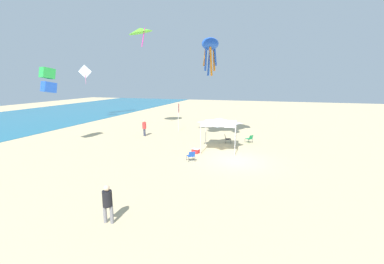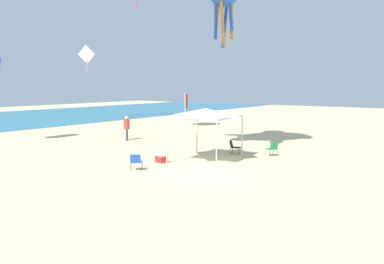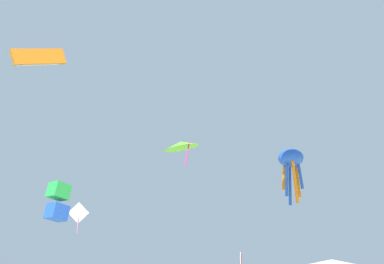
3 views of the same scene
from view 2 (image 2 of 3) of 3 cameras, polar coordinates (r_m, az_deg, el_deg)
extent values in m
cube|color=#D6BC8C|center=(18.08, 2.10, -6.46)|extent=(120.00, 120.00, 0.10)
cylinder|color=#B7B7BC|center=(19.29, 3.54, -1.93)|extent=(0.07, 0.07, 2.34)
cylinder|color=#B7B7BC|center=(22.32, 7.20, -0.77)|extent=(0.07, 0.07, 2.34)
cylinder|color=#B7B7BC|center=(20.66, -3.66, -1.35)|extent=(0.07, 0.07, 2.34)
cylinder|color=#B7B7BC|center=(23.51, 0.70, -0.33)|extent=(0.07, 0.07, 2.34)
cube|color=silver|center=(21.26, 2.00, 2.20)|extent=(3.72, 3.30, 0.10)
pyramid|color=silver|center=(21.24, 2.00, 2.88)|extent=(3.64, 3.23, 0.41)
cylinder|color=black|center=(23.78, 11.57, -2.75)|extent=(0.02, 0.02, 0.40)
cylinder|color=black|center=(23.53, 10.47, -2.83)|extent=(0.02, 0.02, 0.40)
cylinder|color=black|center=(23.34, 12.20, -2.95)|extent=(0.02, 0.02, 0.40)
cylinder|color=black|center=(23.08, 11.09, -3.03)|extent=(0.02, 0.02, 0.40)
cube|color=#198C4C|center=(23.40, 11.34, -2.41)|extent=(0.73, 0.73, 0.03)
cube|color=#198C4C|center=(23.12, 11.71, -2.00)|extent=(0.47, 0.40, 0.41)
cylinder|color=black|center=(19.59, -7.12, -4.71)|extent=(0.02, 0.02, 0.40)
cylinder|color=black|center=(19.67, -8.63, -4.69)|extent=(0.02, 0.02, 0.40)
cylinder|color=black|center=(19.09, -7.33, -5.03)|extent=(0.02, 0.02, 0.40)
cylinder|color=black|center=(19.16, -8.88, -5.00)|extent=(0.02, 0.02, 0.40)
cube|color=blue|center=(19.34, -8.00, -4.28)|extent=(0.72, 0.72, 0.03)
cube|color=blue|center=(19.01, -8.14, -3.82)|extent=(0.39, 0.48, 0.41)
cylinder|color=black|center=(23.34, 6.81, -2.84)|extent=(0.02, 0.02, 0.40)
cylinder|color=black|center=(23.84, 7.07, -2.64)|extent=(0.02, 0.02, 0.40)
cylinder|color=black|center=(23.46, 5.57, -2.77)|extent=(0.02, 0.02, 0.40)
cylinder|color=black|center=(23.96, 5.86, -2.58)|extent=(0.02, 0.02, 0.40)
cube|color=black|center=(23.62, 6.33, -2.23)|extent=(0.64, 0.64, 0.03)
cube|color=black|center=(23.65, 5.65, -1.69)|extent=(0.51, 0.26, 0.41)
cube|color=red|center=(21.14, -4.44, -3.88)|extent=(0.53, 0.68, 0.36)
cube|color=white|center=(21.10, -4.44, -3.35)|extent=(0.54, 0.70, 0.04)
cylinder|color=silver|center=(30.60, -0.99, 2.40)|extent=(0.06, 0.06, 3.47)
cube|color=red|center=(30.68, -0.80, 4.44)|extent=(0.30, 0.02, 1.10)
cylinder|color=#33384C|center=(29.86, -9.33, -0.35)|extent=(0.16, 0.16, 0.82)
cylinder|color=#33384C|center=(29.54, -9.35, -0.43)|extent=(0.16, 0.16, 0.82)
cylinder|color=red|center=(29.62, -9.37, 1.08)|extent=(0.43, 0.43, 0.71)
sphere|color=beige|center=(29.57, -9.39, 2.03)|extent=(0.27, 0.27, 0.27)
cylinder|color=blue|center=(27.17, 5.59, 16.23)|extent=(0.23, 0.39, 1.89)
cylinder|color=orange|center=(27.69, 5.71, 15.51)|extent=(0.40, 0.35, 2.42)
cylinder|color=blue|center=(27.99, 4.72, 14.88)|extent=(0.48, 0.33, 2.94)
cylinder|color=orange|center=(27.85, 3.60, 16.02)|extent=(0.23, 0.39, 1.89)
cylinder|color=blue|center=(27.25, 3.43, 15.67)|extent=(0.40, 0.35, 2.42)
cylinder|color=orange|center=(26.86, 4.42, 15.23)|extent=(0.48, 0.33, 2.94)
cube|color=white|center=(45.50, -14.92, 10.75)|extent=(0.72, 1.92, 2.02)
cylinder|color=pink|center=(45.43, -14.88, 9.29)|extent=(0.07, 0.07, 1.44)
camera|label=1|loc=(8.78, -88.68, 13.60)|focal=24.34mm
camera|label=3|loc=(13.58, -88.67, -6.60)|focal=40.97mm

